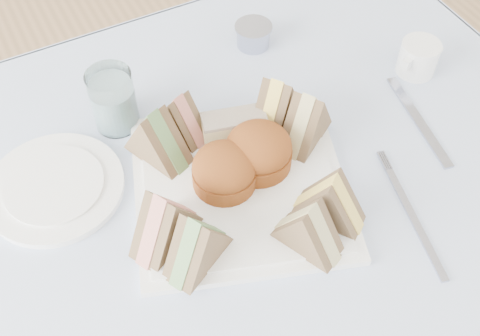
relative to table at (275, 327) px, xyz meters
name	(u,v)px	position (x,y,z in m)	size (l,w,h in m)	color
table	(275,327)	(0.00, 0.00, 0.00)	(0.90, 0.90, 0.74)	brown
tablecloth	(287,219)	(0.00, 0.00, 0.37)	(1.02, 1.02, 0.01)	silver
serving_plate	(240,187)	(-0.04, 0.08, 0.38)	(0.30, 0.30, 0.01)	white
sandwich_fl_a	(164,218)	(-0.16, 0.04, 0.43)	(0.10, 0.05, 0.09)	brown
sandwich_fl_b	(197,240)	(-0.14, -0.01, 0.43)	(0.10, 0.05, 0.09)	brown
sandwich_fr_a	(331,198)	(0.05, -0.03, 0.43)	(0.10, 0.05, 0.09)	brown
sandwich_fr_b	(309,226)	(0.00, -0.05, 0.43)	(0.10, 0.04, 0.08)	brown
sandwich_bl_a	(156,135)	(-0.12, 0.18, 0.43)	(0.10, 0.05, 0.09)	brown
sandwich_bl_b	(180,115)	(-0.07, 0.20, 0.43)	(0.09, 0.04, 0.08)	brown
sandwich_br_a	(307,117)	(0.09, 0.11, 0.43)	(0.10, 0.05, 0.09)	brown
sandwich_br_b	(276,102)	(0.07, 0.16, 0.43)	(0.10, 0.05, 0.09)	brown
scone_left	(224,170)	(-0.05, 0.09, 0.42)	(0.09, 0.09, 0.06)	#98481D
scone_right	(259,150)	(0.01, 0.10, 0.42)	(0.10, 0.10, 0.07)	#98481D
pastry_slice	(234,127)	(0.00, 0.16, 0.41)	(0.10, 0.04, 0.05)	beige
side_plate	(55,187)	(-0.27, 0.20, 0.38)	(0.20, 0.20, 0.01)	white
water_glass	(113,100)	(-0.15, 0.28, 0.43)	(0.07, 0.07, 0.10)	white
tea_strainer	(253,36)	(0.13, 0.35, 0.39)	(0.07, 0.07, 0.04)	#9FA1B7
knife	(418,121)	(0.28, 0.06, 0.38)	(0.02, 0.20, 0.00)	#9FA1B7
fork	(415,222)	(0.15, -0.09, 0.38)	(0.01, 0.19, 0.00)	#9FA1B7
creamer_jug	(418,58)	(0.35, 0.16, 0.40)	(0.07, 0.07, 0.06)	white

